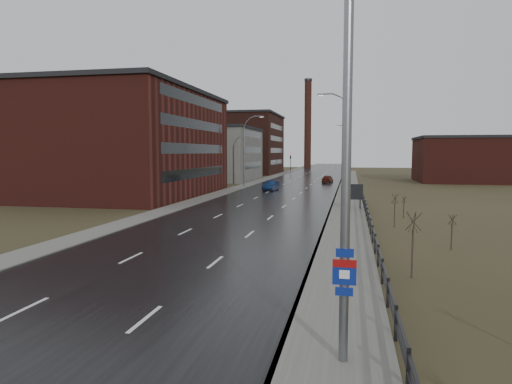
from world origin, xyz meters
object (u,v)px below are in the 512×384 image
at_px(streetlight_main, 334,133).
at_px(car_near, 271,186).
at_px(car_far, 327,179).
at_px(billboard, 352,193).

bearing_deg(streetlight_main, car_near, 101.51).
bearing_deg(car_near, streetlight_main, -73.13).
bearing_deg(streetlight_main, car_far, 92.94).
bearing_deg(billboard, car_near, 119.54).
xyz_separation_m(streetlight_main, car_near, (-10.77, 52.91, -5.34)).
bearing_deg(billboard, streetlight_main, -91.10).
height_order(billboard, car_near, billboard).
bearing_deg(billboard, car_far, 96.35).
relative_size(streetlight_main, car_near, 2.79).
height_order(streetlight_main, billboard, streetlight_main).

